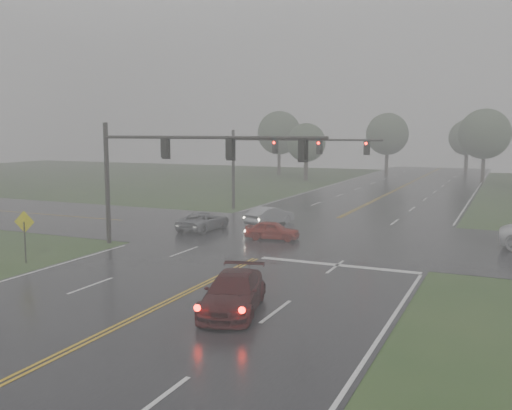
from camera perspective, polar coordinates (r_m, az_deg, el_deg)
The scene contains 16 objects.
ground at distance 19.80m, azimuth -17.54°, elevation -13.41°, with size 180.00×180.00×0.00m, color #26421C.
main_road at distance 36.59m, azimuth 3.82°, elevation -3.52°, with size 18.00×160.00×0.02m, color black.
cross_street at distance 38.44m, azimuth 4.87°, elevation -3.00°, with size 120.00×14.00×0.02m, color black.
stop_bar at distance 30.01m, azimuth 8.15°, elevation -6.01°, with size 8.50×0.50×0.01m, color silver.
sedan_maroon at distance 22.41m, azimuth -2.28°, elevation -10.59°, with size 2.04×5.01×1.45m, color #35090B.
sedan_red at distance 36.67m, azimuth 1.66°, elevation -3.49°, with size 1.41×3.51×1.20m, color maroon.
sedan_silver at distance 42.42m, azimuth 1.37°, elevation -2.00°, with size 1.43×4.11×1.35m, color #929599.
car_grey at distance 40.31m, azimuth -5.24°, elevation -2.52°, with size 2.10×4.55×1.26m, color slate.
signal_gantry_near at distance 33.56m, azimuth -8.82°, elevation 4.47°, with size 14.25×0.33×7.45m.
signal_gantry_far at distance 49.10m, azimuth 2.10°, elevation 5.11°, with size 13.39×0.36×7.04m.
sign_diamond_west at distance 32.26m, azimuth -22.14°, elevation -2.15°, with size 1.14×0.31×2.78m.
tree_nw_a at distance 81.33m, azimuth 5.04°, elevation 6.22°, with size 5.50×5.50×8.08m.
tree_ne_a at distance 83.03m, azimuth 21.89°, elevation 6.61°, with size 6.79×6.79×9.97m.
tree_n_mid at distance 93.64m, azimuth 13.00°, elevation 6.93°, with size 6.70×6.70×9.84m.
tree_nw_b at distance 90.90m, azimuth 2.33°, elevation 7.22°, with size 6.89×6.89×10.12m.
tree_n_far at distance 102.87m, azimuth 20.36°, elevation 6.34°, with size 6.06×6.06×8.91m.
Camera 1 is at (12.55, -13.67, 6.91)m, focal length 40.00 mm.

